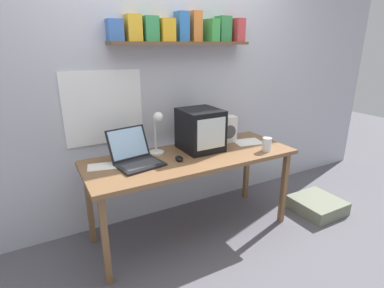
# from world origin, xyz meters

# --- Properties ---
(ground_plane) EXTENTS (12.00, 12.00, 0.00)m
(ground_plane) POSITION_xyz_m (0.00, 0.00, 0.00)
(ground_plane) COLOR #5A575F
(back_wall) EXTENTS (5.60, 0.24, 2.60)m
(back_wall) POSITION_xyz_m (0.00, 0.48, 1.31)
(back_wall) COLOR silver
(back_wall) RESTS_ON ground_plane
(corner_desk) EXTENTS (1.78, 0.67, 0.74)m
(corner_desk) POSITION_xyz_m (0.00, 0.00, 0.68)
(corner_desk) COLOR brown
(corner_desk) RESTS_ON ground_plane
(crt_monitor) EXTENTS (0.33, 0.36, 0.36)m
(crt_monitor) POSITION_xyz_m (0.14, 0.10, 0.92)
(crt_monitor) COLOR black
(crt_monitor) RESTS_ON corner_desk
(laptop) EXTENTS (0.39, 0.42, 0.26)m
(laptop) POSITION_xyz_m (-0.47, 0.07, 0.80)
(laptop) COLOR black
(laptop) RESTS_ON corner_desk
(desk_lamp) EXTENTS (0.13, 0.16, 0.37)m
(desk_lamp) POSITION_xyz_m (-0.24, 0.16, 0.96)
(desk_lamp) COLOR silver
(desk_lamp) RESTS_ON corner_desk
(juice_glass) EXTENTS (0.08, 0.08, 0.12)m
(juice_glass) POSITION_xyz_m (0.62, -0.22, 0.79)
(juice_glass) COLOR white
(juice_glass) RESTS_ON corner_desk
(space_heater) EXTENTS (0.17, 0.12, 0.25)m
(space_heater) POSITION_xyz_m (0.47, 0.16, 0.86)
(space_heater) COLOR white
(space_heater) RESTS_ON corner_desk
(computer_mouse) EXTENTS (0.08, 0.11, 0.03)m
(computer_mouse) POSITION_xyz_m (-0.15, -0.05, 0.75)
(computer_mouse) COLOR black
(computer_mouse) RESTS_ON corner_desk
(loose_paper_near_laptop) EXTENTS (0.29, 0.25, 0.00)m
(loose_paper_near_laptop) POSITION_xyz_m (0.64, 0.05, 0.74)
(loose_paper_near_laptop) COLOR white
(loose_paper_near_laptop) RESTS_ON corner_desk
(loose_paper_near_monitor) EXTENTS (0.26, 0.20, 0.00)m
(loose_paper_near_monitor) POSITION_xyz_m (-0.71, 0.11, 0.74)
(loose_paper_near_monitor) COLOR silver
(loose_paper_near_monitor) RESTS_ON corner_desk
(floor_cushion) EXTENTS (0.44, 0.44, 0.13)m
(floor_cushion) POSITION_xyz_m (1.29, -0.32, 0.06)
(floor_cushion) COLOR gray
(floor_cushion) RESTS_ON ground_plane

